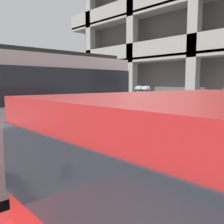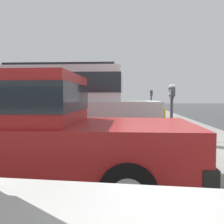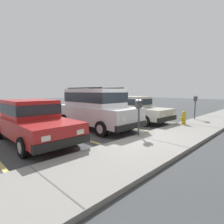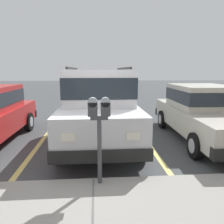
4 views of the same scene
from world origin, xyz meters
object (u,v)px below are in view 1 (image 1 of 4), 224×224
at_px(parking_meter_near, 142,102).
at_px(parking_meter_far, 29,93).
at_px(silver_suv, 22,118).
at_px(fire_hydrant, 66,117).

height_order(parking_meter_near, parking_meter_far, parking_meter_far).
distance_m(silver_suv, parking_meter_near, 2.70).
bearing_deg(parking_meter_far, fire_hydrant, 6.34).
xyz_separation_m(parking_meter_near, fire_hydrant, (-3.60, 0.30, -0.72)).
height_order(parking_meter_near, fire_hydrant, parking_meter_near).
height_order(silver_suv, parking_meter_far, silver_suv).
bearing_deg(silver_suv, fire_hydrant, 140.02).
bearing_deg(parking_meter_near, fire_hydrant, 175.29).
relative_size(parking_meter_near, parking_meter_far, 0.97).
relative_size(silver_suv, parking_meter_near, 3.35).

